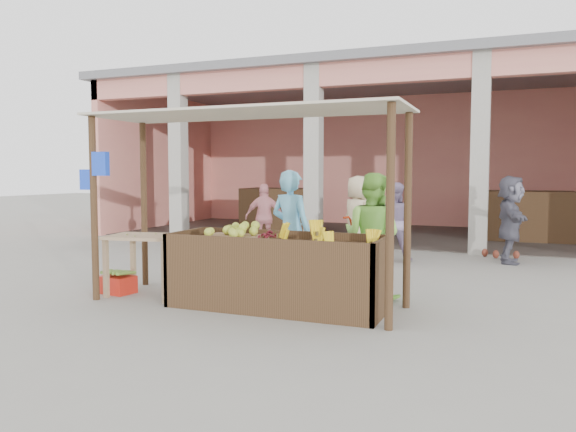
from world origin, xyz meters
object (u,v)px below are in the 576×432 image
at_px(red_crate, 117,284).
at_px(motorcycle, 328,243).
at_px(fruit_stall, 277,275).
at_px(vendor_blue, 291,227).
at_px(side_table, 148,246).
at_px(vendor_green, 372,232).

xyz_separation_m(red_crate, motorcycle, (2.27, 2.35, 0.40)).
distance_m(fruit_stall, red_crate, 2.38).
bearing_deg(vendor_blue, red_crate, 38.17).
xyz_separation_m(vendor_blue, motorcycle, (0.10, 1.37, -0.38)).
distance_m(side_table, motorcycle, 2.93).
bearing_deg(fruit_stall, vendor_green, 46.42).
height_order(fruit_stall, vendor_blue, vendor_blue).
relative_size(fruit_stall, side_table, 2.34).
bearing_deg(vendor_blue, motorcycle, -80.23).
xyz_separation_m(red_crate, vendor_blue, (2.17, 0.98, 0.78)).
xyz_separation_m(fruit_stall, vendor_green, (0.93, 0.98, 0.46)).
relative_size(fruit_stall, vendor_blue, 1.45).
relative_size(red_crate, vendor_green, 0.26).
distance_m(vendor_blue, vendor_green, 1.12).
distance_m(fruit_stall, side_table, 1.88).
bearing_deg(fruit_stall, side_table, -179.46).
xyz_separation_m(fruit_stall, motorcycle, (-0.09, 2.32, 0.12)).
bearing_deg(fruit_stall, motorcycle, 92.32).
bearing_deg(side_table, red_crate, 170.50).
relative_size(side_table, vendor_green, 0.64).
bearing_deg(fruit_stall, vendor_blue, 101.49).
height_order(red_crate, motorcycle, motorcycle).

